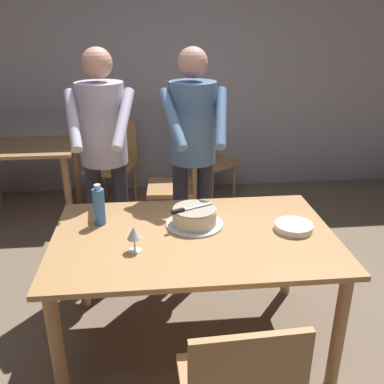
# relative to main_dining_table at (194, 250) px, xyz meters

# --- Properties ---
(ground_plane) EXTENTS (14.00, 14.00, 0.00)m
(ground_plane) POSITION_rel_main_dining_table_xyz_m (0.00, 0.00, -0.65)
(ground_plane) COLOR #7A6651
(back_wall) EXTENTS (10.00, 0.12, 2.70)m
(back_wall) POSITION_rel_main_dining_table_xyz_m (0.00, 2.68, 0.70)
(back_wall) COLOR #ADA8B2
(back_wall) RESTS_ON ground_plane
(main_dining_table) EXTENTS (1.60, 1.00, 0.75)m
(main_dining_table) POSITION_rel_main_dining_table_xyz_m (0.00, 0.00, 0.00)
(main_dining_table) COLOR tan
(main_dining_table) RESTS_ON ground_plane
(cake_on_platter) EXTENTS (0.34, 0.34, 0.11)m
(cake_on_platter) POSITION_rel_main_dining_table_xyz_m (0.02, 0.12, 0.15)
(cake_on_platter) COLOR silver
(cake_on_platter) RESTS_ON main_dining_table
(cake_knife) EXTENTS (0.26, 0.13, 0.02)m
(cake_knife) POSITION_rel_main_dining_table_xyz_m (-0.05, 0.09, 0.22)
(cake_knife) COLOR silver
(cake_knife) RESTS_ON cake_on_platter
(plate_stack) EXTENTS (0.22, 0.22, 0.04)m
(plate_stack) POSITION_rel_main_dining_table_xyz_m (0.58, 0.00, 0.12)
(plate_stack) COLOR white
(plate_stack) RESTS_ON main_dining_table
(wine_glass_near) EXTENTS (0.08, 0.08, 0.14)m
(wine_glass_near) POSITION_rel_main_dining_table_xyz_m (-0.33, -0.15, 0.20)
(wine_glass_near) COLOR silver
(wine_glass_near) RESTS_ON main_dining_table
(water_bottle) EXTENTS (0.07, 0.07, 0.25)m
(water_bottle) POSITION_rel_main_dining_table_xyz_m (-0.54, 0.20, 0.22)
(water_bottle) COLOR #387AC6
(water_bottle) RESTS_ON main_dining_table
(person_cutting_cake) EXTENTS (0.47, 0.56, 1.72)m
(person_cutting_cake) POSITION_rel_main_dining_table_xyz_m (0.07, 0.71, 0.43)
(person_cutting_cake) COLOR #2D2D38
(person_cutting_cake) RESTS_ON ground_plane
(person_standing_beside) EXTENTS (0.47, 0.55, 1.72)m
(person_standing_beside) POSITION_rel_main_dining_table_xyz_m (-0.55, 0.74, 0.43)
(person_standing_beside) COLOR #2D2D38
(person_standing_beside) RESTS_ON ground_plane
(background_table) EXTENTS (1.00, 0.70, 0.74)m
(background_table) POSITION_rel_main_dining_table_xyz_m (-1.46, 1.98, -0.07)
(background_table) COLOR tan
(background_table) RESTS_ON ground_plane
(background_chair_0) EXTENTS (0.47, 0.47, 0.90)m
(background_chair_0) POSITION_rel_main_dining_table_xyz_m (0.03, 1.51, -0.16)
(background_chair_0) COLOR tan
(background_chair_0) RESTS_ON ground_plane
(background_chair_1) EXTENTS (0.62, 0.62, 0.90)m
(background_chair_1) POSITION_rel_main_dining_table_xyz_m (0.38, 2.28, -0.16)
(background_chair_1) COLOR tan
(background_chair_1) RESTS_ON ground_plane
(background_chair_2) EXTENTS (0.57, 0.57, 0.90)m
(background_chair_2) POSITION_rel_main_dining_table_xyz_m (-0.62, 2.20, -0.16)
(background_chair_2) COLOR tan
(background_chair_2) RESTS_ON ground_plane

